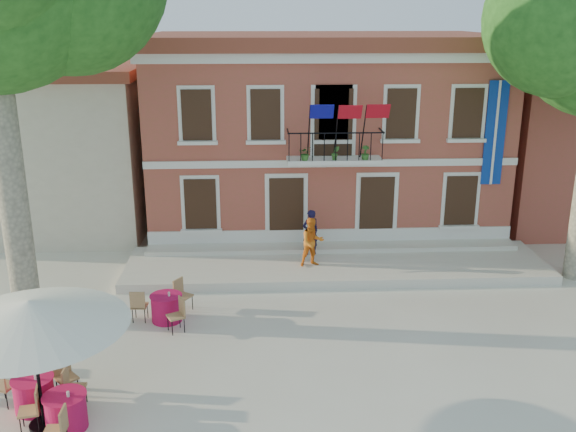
# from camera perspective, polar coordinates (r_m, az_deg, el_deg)

# --- Properties ---
(ground) EXTENTS (90.00, 90.00, 0.00)m
(ground) POSITION_cam_1_polar(r_m,az_deg,el_deg) (17.62, -0.55, -10.29)
(ground) COLOR beige
(ground) RESTS_ON ground
(main_building) EXTENTS (13.50, 9.59, 7.50)m
(main_building) POSITION_cam_1_polar(r_m,az_deg,el_deg) (26.08, 2.99, 7.68)
(main_building) COLOR #AA473D
(main_building) RESTS_ON ground
(neighbor_west) EXTENTS (9.40, 9.40, 6.40)m
(neighbor_west) POSITION_cam_1_polar(r_m,az_deg,el_deg) (28.48, -21.10, 6.22)
(neighbor_west) COLOR beige
(neighbor_west) RESTS_ON ground
(terrace) EXTENTS (14.00, 3.40, 0.30)m
(terrace) POSITION_cam_1_polar(r_m,az_deg,el_deg) (21.70, 4.29, -4.37)
(terrace) COLOR silver
(terrace) RESTS_ON ground
(patio_umbrella) EXTENTS (3.87, 3.87, 2.88)m
(patio_umbrella) POSITION_cam_1_polar(r_m,az_deg,el_deg) (13.73, -21.98, -8.09)
(patio_umbrella) COLOR black
(patio_umbrella) RESTS_ON ground
(pedestrian_navy) EXTENTS (0.68, 0.56, 1.59)m
(pedestrian_navy) POSITION_cam_1_polar(r_m,az_deg,el_deg) (21.95, 2.01, -1.44)
(pedestrian_navy) COLOR black
(pedestrian_navy) RESTS_ON terrace
(pedestrian_orange) EXTENTS (0.92, 0.79, 1.63)m
(pedestrian_orange) POSITION_cam_1_polar(r_m,az_deg,el_deg) (20.94, 2.17, -2.34)
(pedestrian_orange) COLOR orange
(pedestrian_orange) RESTS_ON terrace
(cafe_table_0) EXTENTS (1.84, 1.78, 0.95)m
(cafe_table_0) POSITION_cam_1_polar(r_m,az_deg,el_deg) (15.36, -21.67, -14.34)
(cafe_table_0) COLOR #C01247
(cafe_table_0) RESTS_ON ground
(cafe_table_1) EXTENTS (0.90, 1.92, 0.95)m
(cafe_table_1) POSITION_cam_1_polar(r_m,az_deg,el_deg) (14.55, -19.14, -15.99)
(cafe_table_1) COLOR #C01247
(cafe_table_1) RESTS_ON ground
(cafe_table_3) EXTENTS (1.68, 1.87, 0.95)m
(cafe_table_3) POSITION_cam_1_polar(r_m,az_deg,el_deg) (18.37, -10.75, -7.91)
(cafe_table_3) COLOR #C01247
(cafe_table_3) RESTS_ON ground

